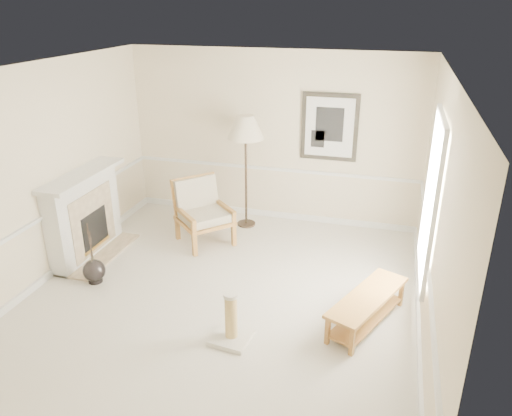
{
  "coord_description": "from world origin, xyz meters",
  "views": [
    {
      "loc": [
        1.95,
        -5.26,
        3.62
      ],
      "look_at": [
        0.28,
        0.7,
        1.02
      ],
      "focal_mm": 35.0,
      "sensor_mm": 36.0,
      "label": 1
    }
  ],
  "objects_px": {
    "armchair": "(201,208)",
    "floor_lamp": "(246,130)",
    "floor_vase": "(94,271)",
    "scratching_post": "(231,325)",
    "bench": "(367,305)"
  },
  "relations": [
    {
      "from": "floor_vase",
      "to": "floor_lamp",
      "type": "height_order",
      "value": "floor_lamp"
    },
    {
      "from": "floor_vase",
      "to": "scratching_post",
      "type": "relative_size",
      "value": 1.46
    },
    {
      "from": "armchair",
      "to": "floor_lamp",
      "type": "relative_size",
      "value": 0.58
    },
    {
      "from": "scratching_post",
      "to": "floor_vase",
      "type": "bearing_deg",
      "value": 162.5
    },
    {
      "from": "floor_vase",
      "to": "bench",
      "type": "height_order",
      "value": "floor_vase"
    },
    {
      "from": "floor_vase",
      "to": "bench",
      "type": "xyz_separation_m",
      "value": [
        3.68,
        0.04,
        0.1
      ]
    },
    {
      "from": "armchair",
      "to": "floor_lamp",
      "type": "bearing_deg",
      "value": 8.71
    },
    {
      "from": "floor_vase",
      "to": "scratching_post",
      "type": "distance_m",
      "value": 2.32
    },
    {
      "from": "floor_vase",
      "to": "floor_lamp",
      "type": "bearing_deg",
      "value": 58.31
    },
    {
      "from": "armchair",
      "to": "floor_lamp",
      "type": "distance_m",
      "value": 1.44
    },
    {
      "from": "armchair",
      "to": "bench",
      "type": "relative_size",
      "value": 0.79
    },
    {
      "from": "floor_lamp",
      "to": "scratching_post",
      "type": "bearing_deg",
      "value": -76.35
    },
    {
      "from": "bench",
      "to": "floor_vase",
      "type": "bearing_deg",
      "value": -179.44
    },
    {
      "from": "floor_vase",
      "to": "armchair",
      "type": "height_order",
      "value": "armchair"
    },
    {
      "from": "bench",
      "to": "scratching_post",
      "type": "relative_size",
      "value": 2.3
    }
  ]
}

